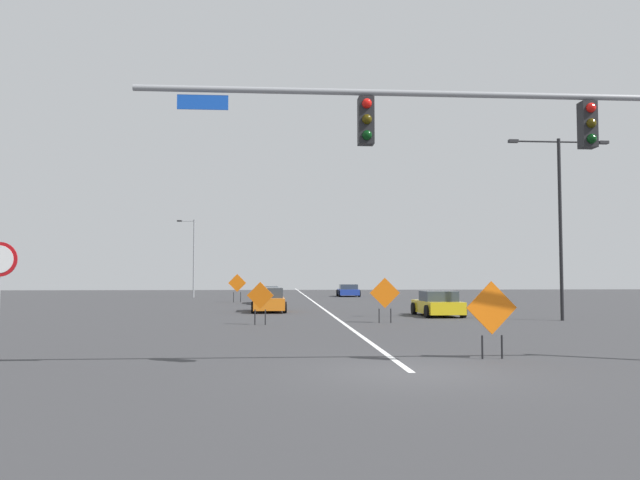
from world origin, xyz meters
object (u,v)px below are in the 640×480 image
Objects in this scene: construction_sign_right_lane at (260,298)px; construction_sign_right_shoulder at (492,311)px; street_lamp_near_right at (193,254)px; street_lamp_far_left at (560,211)px; car_orange_distant at (269,300)px; car_white_near at (267,295)px; construction_sign_median_far at (237,284)px; car_yellow_passing at (438,304)px; car_blue_approaching at (348,291)px; construction_sign_median_near at (385,295)px; traffic_signal_assembly at (575,145)px.

construction_sign_right_shoulder is at bearing -61.29° from construction_sign_right_lane.
construction_sign_right_lane is at bearing -77.60° from street_lamp_near_right.
street_lamp_far_left reaches higher than car_orange_distant.
street_lamp_near_right reaches higher than car_white_near.
construction_sign_median_far is 12.93m from car_orange_distant.
construction_sign_right_shoulder is 0.50× the size of car_yellow_passing.
car_orange_distant is 1.04× the size of car_blue_approaching.
car_white_near is (-0.28, 10.39, -0.05)m from car_orange_distant.
street_lamp_far_left is 4.28× the size of construction_sign_median_near.
car_blue_approaching is at bearing 73.33° from car_orange_distant.
traffic_signal_assembly is 34.26m from car_white_near.
construction_sign_median_near is 5.63m from car_yellow_passing.
traffic_signal_assembly is at bearing -113.93° from street_lamp_far_left.
car_blue_approaching is at bearing 62.02° from car_white_near.
street_lamp_far_left is 9.36m from construction_sign_median_near.
car_white_near is (7.24, -13.15, -3.48)m from street_lamp_near_right.
construction_sign_median_far reaches higher than car_white_near.
car_yellow_passing reaches higher than car_blue_approaching.
car_orange_distant is 0.89× the size of car_white_near.
street_lamp_near_right is (-14.65, 46.31, -0.96)m from traffic_signal_assembly.
car_orange_distant is (-5.88, 20.68, -0.55)m from construction_sign_right_shoulder.
street_lamp_near_right is 34.87m from construction_sign_median_near.
construction_sign_median_far is 0.48× the size of car_white_near.
construction_sign_median_far is at bearing 128.37° from street_lamp_far_left.
traffic_signal_assembly reaches higher than construction_sign_median_near.
car_orange_distant is at bearing -106.67° from car_blue_approaching.
construction_sign_right_lane is (-13.96, -1.51, -3.99)m from street_lamp_far_left.
construction_sign_median_near reaches higher than car_orange_distant.
construction_sign_median_near reaches higher than construction_sign_right_lane.
street_lamp_far_left is at bearing 5.55° from construction_sign_median_near.
street_lamp_far_left reaches higher than construction_sign_median_near.
construction_sign_median_near is at bearing 97.75° from traffic_signal_assembly.
construction_sign_right_shoulder is (13.40, -44.23, -2.88)m from street_lamp_near_right.
traffic_signal_assembly reaches higher than car_white_near.
construction_sign_right_lane is (-5.48, -0.69, -0.10)m from construction_sign_median_near.
construction_sign_median_near is at bearing -59.23° from car_orange_distant.
construction_sign_median_far is 20.53m from car_yellow_passing.
construction_sign_right_lane is 0.44× the size of car_orange_distant.
traffic_signal_assembly is 36.91m from construction_sign_median_far.
construction_sign_right_shoulder is 0.43× the size of car_white_near.
construction_sign_right_shoulder is 45.73m from car_blue_approaching.
construction_sign_right_lane reaches higher than car_blue_approaching.
traffic_signal_assembly is at bearing -59.10° from construction_sign_right_shoulder.
traffic_signal_assembly is 47.99m from car_blue_approaching.
construction_sign_median_near is 0.51× the size of car_blue_approaching.
car_yellow_passing is (-4.96, 3.53, -4.54)m from street_lamp_far_left.
traffic_signal_assembly reaches higher than car_yellow_passing.
traffic_signal_assembly reaches higher than construction_sign_right_lane.
car_yellow_passing is (9.02, -14.82, -0.02)m from car_white_near.
car_blue_approaching is (0.36, 47.78, -4.48)m from traffic_signal_assembly.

